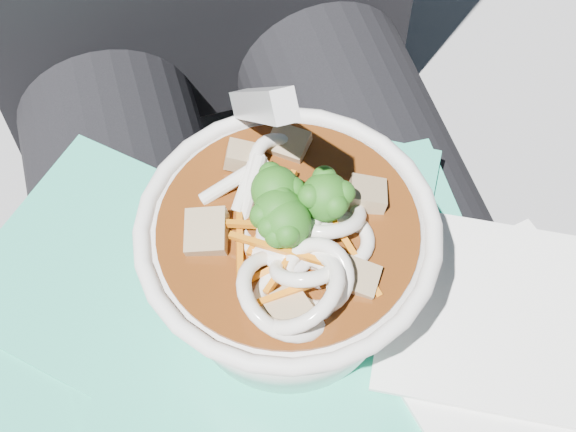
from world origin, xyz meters
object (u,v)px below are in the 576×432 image
object	(u,v)px
lap	(294,332)
udon_bowl	(289,258)
plastic_bag	(256,311)
stone_ledge	(253,320)
person_body	(258,203)

from	to	relation	value
lap	udon_bowl	world-z (taller)	udon_bowl
lap	plastic_bag	world-z (taller)	plastic_bag
stone_ledge	person_body	xyz separation A→B (m)	(-0.00, -0.06, 0.32)
plastic_bag	lap	bearing A→B (deg)	27.31
plastic_bag	udon_bowl	size ratio (longest dim) A/B	1.73
stone_ledge	plastic_bag	size ratio (longest dim) A/B	2.98
lap	stone_ledge	bearing A→B (deg)	90.00
plastic_bag	person_body	bearing A→B (deg)	75.12
stone_ledge	plastic_bag	distance (m)	0.41
lap	udon_bowl	xyz separation A→B (m)	(-0.01, -0.02, 0.14)
plastic_bag	udon_bowl	xyz separation A→B (m)	(0.02, -0.00, 0.06)
person_body	udon_bowl	size ratio (longest dim) A/B	5.08
person_body	plastic_bag	world-z (taller)	person_body
stone_ledge	plastic_bag	bearing A→B (deg)	-99.79
lap	plastic_bag	distance (m)	0.09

